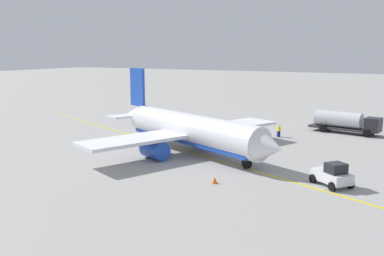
{
  "coord_description": "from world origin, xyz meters",
  "views": [
    {
      "loc": [
        23.9,
        -44.22,
        12.01
      ],
      "look_at": [
        0.0,
        0.0,
        3.0
      ],
      "focal_mm": 40.51,
      "sensor_mm": 36.0,
      "label": 1
    }
  ],
  "objects_px": {
    "fuel_tanker": "(345,122)",
    "pushback_tug": "(332,175)",
    "refueling_worker": "(279,131)",
    "airplane": "(189,130)",
    "safety_cone_nose": "(215,180)"
  },
  "relations": [
    {
      "from": "fuel_tanker",
      "to": "pushback_tug",
      "type": "distance_m",
      "value": 27.09
    },
    {
      "from": "refueling_worker",
      "to": "airplane",
      "type": "bearing_deg",
      "value": -114.96
    },
    {
      "from": "pushback_tug",
      "to": "fuel_tanker",
      "type": "bearing_deg",
      "value": 96.95
    },
    {
      "from": "airplane",
      "to": "fuel_tanker",
      "type": "xyz_separation_m",
      "value": [
        14.35,
        21.44,
        -0.91
      ]
    },
    {
      "from": "pushback_tug",
      "to": "safety_cone_nose",
      "type": "bearing_deg",
      "value": -155.68
    },
    {
      "from": "fuel_tanker",
      "to": "refueling_worker",
      "type": "distance_m",
      "value": 10.68
    },
    {
      "from": "safety_cone_nose",
      "to": "refueling_worker",
      "type": "bearing_deg",
      "value": 93.39
    },
    {
      "from": "fuel_tanker",
      "to": "safety_cone_nose",
      "type": "xyz_separation_m",
      "value": [
        -6.34,
        -31.24,
        -1.42
      ]
    },
    {
      "from": "pushback_tug",
      "to": "safety_cone_nose",
      "type": "height_order",
      "value": "pushback_tug"
    },
    {
      "from": "safety_cone_nose",
      "to": "fuel_tanker",
      "type": "bearing_deg",
      "value": 78.52
    },
    {
      "from": "pushback_tug",
      "to": "safety_cone_nose",
      "type": "relative_size",
      "value": 6.72
    },
    {
      "from": "fuel_tanker",
      "to": "safety_cone_nose",
      "type": "height_order",
      "value": "fuel_tanker"
    },
    {
      "from": "airplane",
      "to": "fuel_tanker",
      "type": "distance_m",
      "value": 25.81
    },
    {
      "from": "pushback_tug",
      "to": "refueling_worker",
      "type": "relative_size",
      "value": 2.39
    },
    {
      "from": "airplane",
      "to": "safety_cone_nose",
      "type": "bearing_deg",
      "value": -50.74
    }
  ]
}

